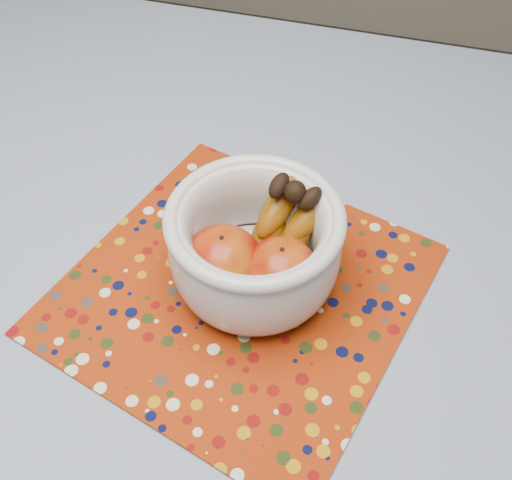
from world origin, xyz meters
TOP-DOWN VIEW (x-y plane):
  - table at (0.00, 0.00)m, footprint 1.20×1.20m
  - tablecloth at (0.00, 0.00)m, footprint 1.32×1.32m
  - placemat at (0.10, 0.02)m, footprint 0.50×0.50m
  - fruit_bowl at (0.12, 0.04)m, footprint 0.22×0.21m

SIDE VIEW (x-z plane):
  - table at x=0.00m, z-range 0.30..1.05m
  - tablecloth at x=0.00m, z-range 0.75..0.76m
  - placemat at x=0.10m, z-range 0.76..0.76m
  - fruit_bowl at x=0.12m, z-range 0.76..0.90m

